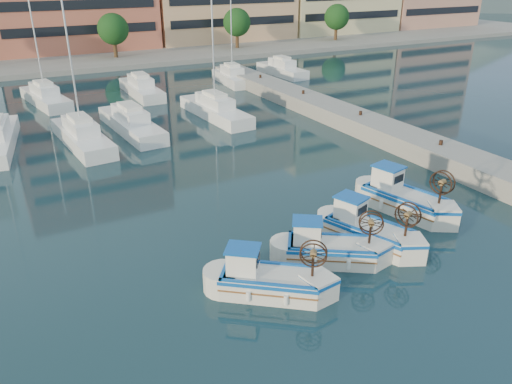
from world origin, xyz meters
name	(u,v)px	position (x,y,z in m)	size (l,w,h in m)	color
ground	(329,255)	(0.00, 0.00, 0.00)	(300.00, 300.00, 0.00)	#1A3646
quay	(416,145)	(13.00, 8.00, 0.60)	(3.00, 60.00, 1.20)	gray
hill_east	(473,4)	(140.00, 110.00, 0.00)	(160.00, 160.00, 50.00)	slate
yacht_marina	(107,109)	(-3.26, 27.47, 0.53)	(40.70, 23.49, 11.50)	white
fishing_boat_a	(267,279)	(-3.82, -1.16, 0.69)	(4.02, 3.62, 2.50)	silver
fishing_boat_b	(328,248)	(-0.38, -0.36, 0.68)	(4.03, 3.44, 2.47)	silver
fishing_boat_c	(368,229)	(2.12, 0.06, 0.72)	(2.94, 4.33, 2.61)	silver
fishing_boat_d	(403,198)	(5.89, 1.77, 0.78)	(2.81, 4.65, 2.82)	silver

